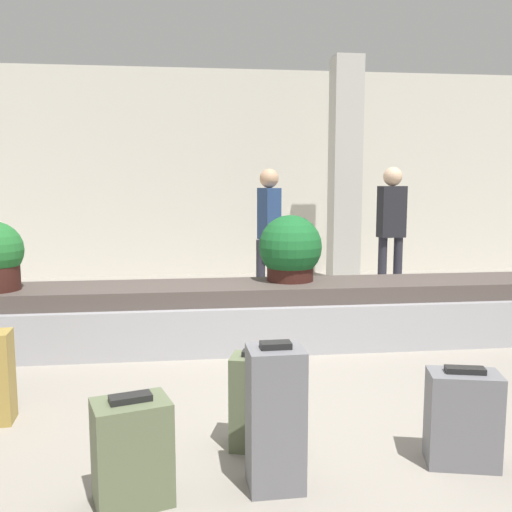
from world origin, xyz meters
name	(u,v)px	position (x,y,z in m)	size (l,w,h in m)	color
ground_plane	(286,412)	(0.00, 0.00, 0.00)	(18.00, 18.00, 0.00)	gray
back_wall	(225,174)	(0.00, 5.58, 1.60)	(18.00, 0.06, 3.20)	beige
carousel	(256,315)	(0.00, 1.58, 0.27)	(6.64, 0.84, 0.56)	#9E9EA3
pillar	(345,173)	(1.63, 4.47, 1.60)	(0.40, 0.40, 3.20)	beige
suitcase_0	(463,418)	(0.80, -0.79, 0.25)	(0.40, 0.30, 0.53)	slate
suitcase_1	(275,418)	(-0.21, -0.89, 0.35)	(0.27, 0.24, 0.73)	slate
suitcase_3	(132,452)	(-0.89, -0.95, 0.25)	(0.40, 0.33, 0.52)	#5B6647
suitcase_4	(256,402)	(-0.26, -0.47, 0.27)	(0.32, 0.27, 0.56)	#5B6647
potted_plant_0	(290,250)	(0.33, 1.68, 0.85)	(0.59, 0.59, 0.61)	#381914
traveler_0	(269,224)	(0.37, 3.27, 0.97)	(0.31, 0.36, 1.63)	#282833
traveler_1	(391,222)	(1.90, 3.28, 0.99)	(0.34, 0.23, 1.65)	#282833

